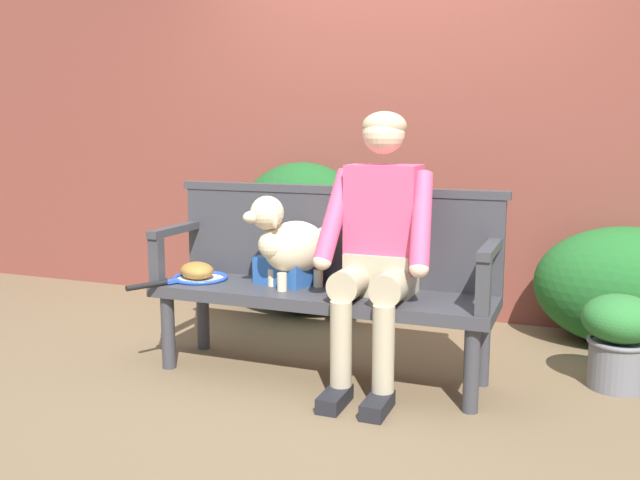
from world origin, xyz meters
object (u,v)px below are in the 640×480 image
(garden_bench, at_px, (320,302))
(sports_bag, at_px, (286,270))
(tennis_racket, at_px, (196,278))
(person_seated, at_px, (379,239))
(baseball_glove, at_px, (197,271))
(potted_plant, at_px, (619,336))
(dog_on_bench, at_px, (288,241))

(garden_bench, xyz_separation_m, sports_bag, (-0.22, 0.07, 0.13))
(tennis_racket, bearing_deg, sports_bag, 12.64)
(person_seated, xyz_separation_m, tennis_racket, (-0.99, -0.03, -0.26))
(baseball_glove, xyz_separation_m, potted_plant, (2.09, 0.37, -0.23))
(garden_bench, bearing_deg, baseball_glove, -179.40)
(tennis_racket, distance_m, potted_plant, 2.12)
(garden_bench, relative_size, baseball_glove, 7.81)
(dog_on_bench, xyz_separation_m, potted_plant, (1.56, 0.37, -0.42))
(dog_on_bench, bearing_deg, tennis_racket, -176.39)
(garden_bench, distance_m, baseball_glove, 0.71)
(sports_bag, bearing_deg, garden_bench, -17.74)
(person_seated, bearing_deg, sports_bag, 171.54)
(baseball_glove, bearing_deg, person_seated, 38.55)
(sports_bag, bearing_deg, dog_on_bench, -58.45)
(garden_bench, relative_size, sports_bag, 6.14)
(tennis_racket, xyz_separation_m, sports_bag, (0.47, 0.11, 0.06))
(person_seated, distance_m, tennis_racket, 1.02)
(dog_on_bench, distance_m, baseball_glove, 0.56)
(garden_bench, relative_size, potted_plant, 3.73)
(baseball_glove, bearing_deg, dog_on_bench, 38.91)
(garden_bench, relative_size, person_seated, 1.30)
(garden_bench, distance_m, sports_bag, 0.26)
(person_seated, bearing_deg, tennis_racket, -178.31)
(baseball_glove, xyz_separation_m, sports_bag, (0.48, 0.08, 0.03))
(sports_bag, height_order, potted_plant, sports_bag)
(baseball_glove, bearing_deg, garden_bench, 39.19)
(person_seated, xyz_separation_m, potted_plant, (1.09, 0.37, -0.46))
(person_seated, height_order, sports_bag, person_seated)
(garden_bench, xyz_separation_m, person_seated, (0.30, -0.01, 0.33))
(dog_on_bench, height_order, tennis_racket, dog_on_bench)
(dog_on_bench, bearing_deg, potted_plant, 13.39)
(sports_bag, bearing_deg, person_seated, -8.46)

